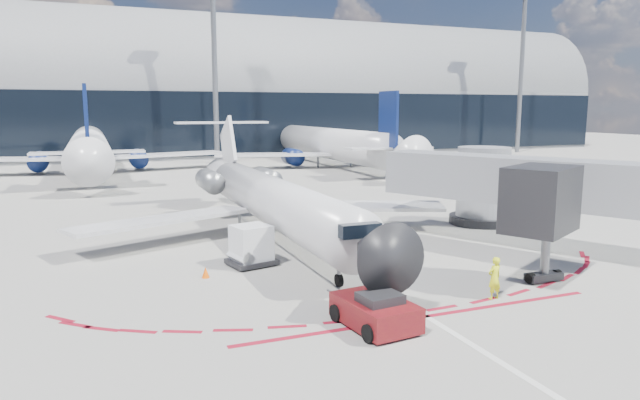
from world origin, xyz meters
name	(u,v)px	position (x,y,z in m)	size (l,w,h in m)	color
ground	(309,244)	(0.00, 0.00, 0.00)	(260.00, 260.00, 0.00)	gray
apron_centerline	(297,236)	(0.00, 2.00, 0.01)	(0.25, 40.00, 0.01)	silver
apron_stop_bar	(426,316)	(0.00, -11.50, 0.01)	(14.00, 0.25, 0.01)	maroon
terminal_building	(161,100)	(0.00, 64.97, 8.52)	(150.00, 24.15, 24.00)	gray
jet_bridge	(499,186)	(9.79, -3.01, 3.01)	(10.03, 15.20, 4.90)	gray
light_mast_centre	(215,67)	(5.00, 48.00, 12.50)	(0.70, 0.70, 25.00)	slate
light_mast_east	(521,75)	(55.00, 48.00, 12.50)	(0.70, 0.70, 25.00)	slate
regional_jet	(269,198)	(-1.46, 2.45, 2.23)	(21.63, 26.67, 6.68)	silver
pushback_tug	(375,311)	(-2.08, -11.67, 0.54)	(2.30, 4.78, 1.22)	#580C14
ramp_worker	(494,278)	(3.38, -10.85, 0.82)	(0.60, 0.39, 1.64)	#EEFF1A
uld_container	(251,246)	(-3.92, -2.87, 0.93)	(2.33, 2.11, 1.87)	black
safety_cone_left	(206,273)	(-6.26, -4.05, 0.23)	(0.33, 0.33, 0.46)	#FF5B05
bg_airliner_1	(87,121)	(-10.78, 41.77, 5.78)	(35.72, 37.82, 11.56)	silver
bg_airliner_2	(332,122)	(17.35, 38.00, 5.55)	(34.29, 36.31, 11.09)	silver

